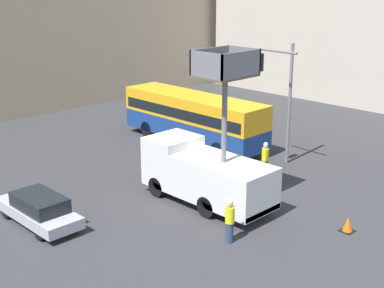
{
  "coord_description": "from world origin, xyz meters",
  "views": [
    {
      "loc": [
        -18.14,
        -16.69,
        10.18
      ],
      "look_at": [
        -1.35,
        0.2,
        2.72
      ],
      "focal_mm": 50.0,
      "sensor_mm": 36.0,
      "label": 1
    }
  ],
  "objects_px": {
    "city_bus": "(194,115)",
    "traffic_light_pole": "(280,88)",
    "road_worker_near_truck": "(230,221)",
    "road_worker_directing": "(265,159)",
    "traffic_cone_near_truck": "(348,225)",
    "utility_truck": "(205,171)",
    "parked_car_curbside": "(39,209)"
  },
  "relations": [
    {
      "from": "traffic_cone_near_truck",
      "to": "city_bus",
      "type": "bearing_deg",
      "value": 72.48
    },
    {
      "from": "traffic_light_pole",
      "to": "utility_truck",
      "type": "bearing_deg",
      "value": -173.81
    },
    {
      "from": "city_bus",
      "to": "road_worker_directing",
      "type": "distance_m",
      "value": 7.03
    },
    {
      "from": "utility_truck",
      "to": "traffic_light_pole",
      "type": "height_order",
      "value": "utility_truck"
    },
    {
      "from": "utility_truck",
      "to": "road_worker_near_truck",
      "type": "relative_size",
      "value": 3.92
    },
    {
      "from": "road_worker_near_truck",
      "to": "parked_car_curbside",
      "type": "bearing_deg",
      "value": -10.72
    },
    {
      "from": "traffic_cone_near_truck",
      "to": "parked_car_curbside",
      "type": "height_order",
      "value": "parked_car_curbside"
    },
    {
      "from": "road_worker_near_truck",
      "to": "traffic_cone_near_truck",
      "type": "distance_m",
      "value": 5.14
    },
    {
      "from": "city_bus",
      "to": "parked_car_curbside",
      "type": "bearing_deg",
      "value": 103.75
    },
    {
      "from": "utility_truck",
      "to": "traffic_light_pole",
      "type": "xyz_separation_m",
      "value": [
        6.52,
        0.71,
        2.87
      ]
    },
    {
      "from": "traffic_light_pole",
      "to": "traffic_cone_near_truck",
      "type": "height_order",
      "value": "traffic_light_pole"
    },
    {
      "from": "city_bus",
      "to": "traffic_cone_near_truck",
      "type": "bearing_deg",
      "value": 160.74
    },
    {
      "from": "parked_car_curbside",
      "to": "traffic_light_pole",
      "type": "bearing_deg",
      "value": -11.88
    },
    {
      "from": "city_bus",
      "to": "road_worker_directing",
      "type": "xyz_separation_m",
      "value": [
        -1.45,
        -6.83,
        -0.89
      ]
    },
    {
      "from": "traffic_light_pole",
      "to": "traffic_cone_near_truck",
      "type": "bearing_deg",
      "value": -122.43
    },
    {
      "from": "utility_truck",
      "to": "parked_car_curbside",
      "type": "relative_size",
      "value": 1.56
    },
    {
      "from": "city_bus",
      "to": "utility_truck",
      "type": "bearing_deg",
      "value": 136.54
    },
    {
      "from": "city_bus",
      "to": "road_worker_near_truck",
      "type": "distance_m",
      "value": 13.47
    },
    {
      "from": "utility_truck",
      "to": "traffic_cone_near_truck",
      "type": "relative_size",
      "value": 11.4
    },
    {
      "from": "traffic_light_pole",
      "to": "road_worker_near_truck",
      "type": "xyz_separation_m",
      "value": [
        -8.64,
        -4.09,
        -3.55
      ]
    },
    {
      "from": "city_bus",
      "to": "traffic_light_pole",
      "type": "distance_m",
      "value": 6.91
    },
    {
      "from": "utility_truck",
      "to": "city_bus",
      "type": "height_order",
      "value": "utility_truck"
    },
    {
      "from": "utility_truck",
      "to": "parked_car_curbside",
      "type": "xyz_separation_m",
      "value": [
        -6.67,
        3.48,
        -0.92
      ]
    },
    {
      "from": "utility_truck",
      "to": "road_worker_near_truck",
      "type": "bearing_deg",
      "value": -121.99
    },
    {
      "from": "parked_car_curbside",
      "to": "road_worker_directing",
      "type": "bearing_deg",
      "value": -15.64
    },
    {
      "from": "city_bus",
      "to": "parked_car_curbside",
      "type": "relative_size",
      "value": 2.22
    },
    {
      "from": "road_worker_directing",
      "to": "traffic_cone_near_truck",
      "type": "distance_m",
      "value": 7.08
    },
    {
      "from": "utility_truck",
      "to": "traffic_light_pole",
      "type": "bearing_deg",
      "value": 6.19
    },
    {
      "from": "utility_truck",
      "to": "city_bus",
      "type": "distance_m",
      "value": 9.49
    },
    {
      "from": "city_bus",
      "to": "road_worker_directing",
      "type": "height_order",
      "value": "city_bus"
    },
    {
      "from": "traffic_cone_near_truck",
      "to": "parked_car_curbside",
      "type": "distance_m",
      "value": 13.1
    },
    {
      "from": "road_worker_near_truck",
      "to": "road_worker_directing",
      "type": "xyz_separation_m",
      "value": [
        6.98,
        3.64,
        0.01
      ]
    }
  ]
}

